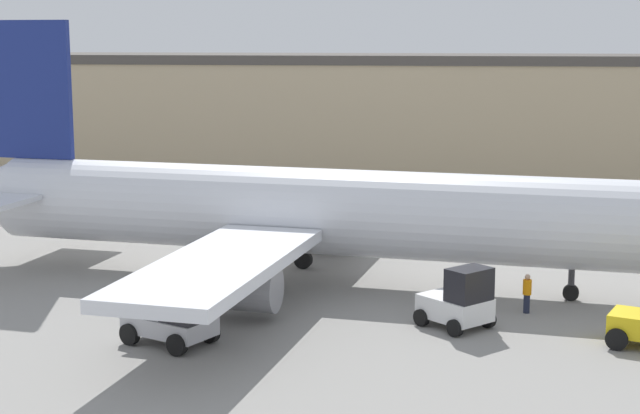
{
  "coord_description": "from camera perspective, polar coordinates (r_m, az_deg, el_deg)",
  "views": [
    {
      "loc": [
        6.46,
        -44.26,
        11.42
      ],
      "look_at": [
        0.0,
        0.0,
        3.63
      ],
      "focal_mm": 55.0,
      "sensor_mm": 36.0,
      "label": 1
    }
  ],
  "objects": [
    {
      "name": "belt_loader_truck",
      "position": [
        37.26,
        -8.46,
        -6.45
      ],
      "size": [
        3.82,
        3.28,
        2.08
      ],
      "rotation": [
        0.0,
        0.0,
        -0.44
      ],
      "color": "#B2B2B7",
      "rests_on": "ground_plane"
    },
    {
      "name": "baggage_tug",
      "position": [
        39.29,
        8.12,
        -5.41
      ],
      "size": [
        3.32,
        3.3,
        2.53
      ],
      "rotation": [
        0.0,
        0.0,
        -0.75
      ],
      "color": "silver",
      "rests_on": "ground_plane"
    },
    {
      "name": "terminal_building",
      "position": [
        77.6,
        1.84,
        5.16
      ],
      "size": [
        92.72,
        11.96,
        10.07
      ],
      "color": "tan",
      "rests_on": "ground_plane"
    },
    {
      "name": "airplane",
      "position": [
        45.72,
        -1.2,
        -0.24
      ],
      "size": [
        39.52,
        31.22,
        12.23
      ],
      "rotation": [
        0.0,
        0.0,
        -0.13
      ],
      "color": "silver",
      "rests_on": "ground_plane"
    },
    {
      "name": "ground_crew_worker",
      "position": [
        41.96,
        11.95,
        -4.88
      ],
      "size": [
        0.37,
        0.37,
        1.66
      ],
      "rotation": [
        0.0,
        0.0,
        1.98
      ],
      "color": "#1E2338",
      "rests_on": "ground_plane"
    },
    {
      "name": "ground_plane",
      "position": [
        46.16,
        0.0,
        -4.45
      ],
      "size": [
        400.0,
        400.0,
        0.0
      ],
      "primitive_type": "plane",
      "color": "gray"
    }
  ]
}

